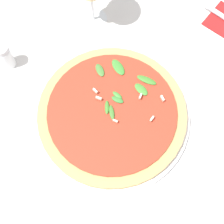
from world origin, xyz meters
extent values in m
plane|color=silver|center=(0.00, 0.00, 0.00)|extent=(6.00, 6.00, 0.00)
cylinder|color=white|center=(0.01, -0.04, 0.01)|extent=(0.34, 0.34, 0.01)
cylinder|color=tan|center=(0.01, -0.04, 0.02)|extent=(0.32, 0.32, 0.02)
cylinder|color=#B73823|center=(0.01, -0.04, 0.03)|extent=(0.28, 0.28, 0.01)
ellipsoid|color=#437B2F|center=(0.02, -0.04, 0.04)|extent=(0.03, 0.03, 0.01)
ellipsoid|color=#458C35|center=(0.03, 0.04, 0.04)|extent=(0.04, 0.02, 0.01)
ellipsoid|color=#42822E|center=(0.03, 0.07, 0.04)|extent=(0.05, 0.03, 0.01)
ellipsoid|color=#3F8832|center=(-0.04, 0.06, 0.04)|extent=(0.05, 0.04, 0.01)
ellipsoid|color=#44812E|center=(0.00, -0.04, 0.04)|extent=(0.03, 0.03, 0.01)
ellipsoid|color=#438B36|center=(0.00, 0.00, 0.04)|extent=(0.03, 0.01, 0.01)
ellipsoid|color=#477D36|center=(-0.07, 0.02, 0.04)|extent=(0.04, 0.03, 0.01)
ellipsoid|color=#3C8136|center=(0.01, -0.01, 0.04)|extent=(0.03, 0.02, 0.01)
cube|color=#EFE5C6|center=(0.09, 0.00, 0.04)|extent=(0.00, 0.01, 0.01)
cube|color=#EFE5C6|center=(-0.03, -0.03, 0.04)|extent=(0.01, 0.01, 0.01)
cube|color=#EFE5C6|center=(-0.04, -0.02, 0.04)|extent=(0.01, 0.01, 0.01)
cube|color=#EFE5C6|center=(0.03, -0.05, 0.04)|extent=(0.01, 0.01, 0.01)
cube|color=#EFE5C6|center=(0.08, 0.05, 0.04)|extent=(0.01, 0.01, 0.01)
cube|color=#EFE5C6|center=(0.04, 0.03, 0.04)|extent=(0.01, 0.01, 0.01)
cylinder|color=white|center=(-0.19, 0.14, 0.00)|extent=(0.07, 0.07, 0.00)
cylinder|color=white|center=(-0.19, 0.14, 0.05)|extent=(0.01, 0.01, 0.09)
cylinder|color=silver|center=(-0.26, -0.08, 0.03)|extent=(0.03, 0.03, 0.06)
cylinder|color=#B7B7BF|center=(-0.26, -0.08, 0.06)|extent=(0.03, 0.03, 0.01)
camera|label=1|loc=(0.16, -0.23, 0.65)|focal=50.00mm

